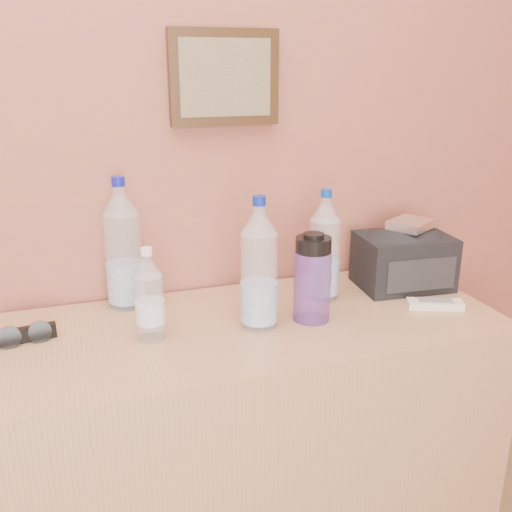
{
  "coord_description": "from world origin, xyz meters",
  "views": [
    {
      "loc": [
        0.06,
        0.43,
        1.43
      ],
      "look_at": [
        0.49,
        1.71,
        0.98
      ],
      "focal_mm": 40.0,
      "sensor_mm": 36.0,
      "label": 1
    }
  ],
  "objects_px": {
    "ac_remote": "(435,304)",
    "toiletry_bag": "(403,258)",
    "pet_large_b": "(123,251)",
    "nalgene_bottle": "(312,278)",
    "foil_packet": "(411,224)",
    "dresser": "(256,450)",
    "pet_large_c": "(324,251)",
    "sunglasses": "(25,335)",
    "pet_small": "(149,300)",
    "pet_large_d": "(259,270)"
  },
  "relations": [
    {
      "from": "pet_large_b",
      "to": "nalgene_bottle",
      "type": "height_order",
      "value": "pet_large_b"
    },
    {
      "from": "foil_packet",
      "to": "pet_large_d",
      "type": "bearing_deg",
      "value": -166.53
    },
    {
      "from": "dresser",
      "to": "nalgene_bottle",
      "type": "relative_size",
      "value": 5.48
    },
    {
      "from": "pet_large_c",
      "to": "foil_packet",
      "type": "height_order",
      "value": "pet_large_c"
    },
    {
      "from": "pet_large_b",
      "to": "foil_packet",
      "type": "height_order",
      "value": "pet_large_b"
    },
    {
      "from": "nalgene_bottle",
      "to": "toiletry_bag",
      "type": "bearing_deg",
      "value": 20.19
    },
    {
      "from": "foil_packet",
      "to": "pet_large_c",
      "type": "bearing_deg",
      "value": -179.44
    },
    {
      "from": "dresser",
      "to": "pet_large_c",
      "type": "xyz_separation_m",
      "value": [
        0.23,
        0.09,
        0.54
      ]
    },
    {
      "from": "pet_large_c",
      "to": "toiletry_bag",
      "type": "height_order",
      "value": "pet_large_c"
    },
    {
      "from": "pet_large_d",
      "to": "sunglasses",
      "type": "bearing_deg",
      "value": 170.8
    },
    {
      "from": "dresser",
      "to": "pet_small",
      "type": "distance_m",
      "value": 0.57
    },
    {
      "from": "ac_remote",
      "to": "foil_packet",
      "type": "relative_size",
      "value": 1.24
    },
    {
      "from": "pet_large_c",
      "to": "ac_remote",
      "type": "distance_m",
      "value": 0.34
    },
    {
      "from": "dresser",
      "to": "pet_large_b",
      "type": "relative_size",
      "value": 3.57
    },
    {
      "from": "pet_large_c",
      "to": "toiletry_bag",
      "type": "relative_size",
      "value": 1.19
    },
    {
      "from": "dresser",
      "to": "pet_large_d",
      "type": "distance_m",
      "value": 0.55
    },
    {
      "from": "toiletry_bag",
      "to": "foil_packet",
      "type": "xyz_separation_m",
      "value": [
        0.01,
        -0.0,
        0.1
      ]
    },
    {
      "from": "ac_remote",
      "to": "sunglasses",
      "type": "bearing_deg",
      "value": -165.33
    },
    {
      "from": "sunglasses",
      "to": "pet_large_d",
      "type": "bearing_deg",
      "value": -16.97
    },
    {
      "from": "pet_large_b",
      "to": "toiletry_bag",
      "type": "xyz_separation_m",
      "value": [
        0.8,
        -0.12,
        -0.07
      ]
    },
    {
      "from": "pet_small",
      "to": "sunglasses",
      "type": "distance_m",
      "value": 0.31
    },
    {
      "from": "sunglasses",
      "to": "dresser",
      "type": "bearing_deg",
      "value": -14.51
    },
    {
      "from": "toiletry_bag",
      "to": "foil_packet",
      "type": "height_order",
      "value": "foil_packet"
    },
    {
      "from": "pet_large_d",
      "to": "sunglasses",
      "type": "height_order",
      "value": "pet_large_d"
    },
    {
      "from": "toiletry_bag",
      "to": "ac_remote",
      "type": "bearing_deg",
      "value": -85.82
    },
    {
      "from": "dresser",
      "to": "foil_packet",
      "type": "relative_size",
      "value": 10.69
    },
    {
      "from": "pet_large_d",
      "to": "sunglasses",
      "type": "xyz_separation_m",
      "value": [
        -0.56,
        0.09,
        -0.13
      ]
    },
    {
      "from": "pet_large_c",
      "to": "pet_large_d",
      "type": "distance_m",
      "value": 0.26
    },
    {
      "from": "nalgene_bottle",
      "to": "foil_packet",
      "type": "bearing_deg",
      "value": 19.45
    },
    {
      "from": "dresser",
      "to": "pet_large_d",
      "type": "relative_size",
      "value": 3.8
    },
    {
      "from": "nalgene_bottle",
      "to": "dresser",
      "type": "bearing_deg",
      "value": 167.2
    },
    {
      "from": "pet_large_c",
      "to": "sunglasses",
      "type": "distance_m",
      "value": 0.81
    },
    {
      "from": "pet_large_b",
      "to": "foil_packet",
      "type": "xyz_separation_m",
      "value": [
        0.81,
        -0.12,
        0.03
      ]
    },
    {
      "from": "pet_large_d",
      "to": "pet_large_c",
      "type": "bearing_deg",
      "value": 27.09
    },
    {
      "from": "pet_small",
      "to": "sunglasses",
      "type": "height_order",
      "value": "pet_small"
    },
    {
      "from": "dresser",
      "to": "sunglasses",
      "type": "height_order",
      "value": "sunglasses"
    },
    {
      "from": "toiletry_bag",
      "to": "pet_large_c",
      "type": "bearing_deg",
      "value": -174.56
    },
    {
      "from": "dresser",
      "to": "pet_large_b",
      "type": "height_order",
      "value": "pet_large_b"
    },
    {
      "from": "pet_large_b",
      "to": "foil_packet",
      "type": "bearing_deg",
      "value": -8.09
    },
    {
      "from": "dresser",
      "to": "ac_remote",
      "type": "height_order",
      "value": "ac_remote"
    },
    {
      "from": "ac_remote",
      "to": "toiletry_bag",
      "type": "distance_m",
      "value": 0.19
    },
    {
      "from": "sunglasses",
      "to": "toiletry_bag",
      "type": "bearing_deg",
      "value": -6.09
    },
    {
      "from": "pet_small",
      "to": "ac_remote",
      "type": "height_order",
      "value": "pet_small"
    },
    {
      "from": "pet_small",
      "to": "toiletry_bag",
      "type": "distance_m",
      "value": 0.77
    },
    {
      "from": "pet_large_c",
      "to": "sunglasses",
      "type": "height_order",
      "value": "pet_large_c"
    },
    {
      "from": "pet_small",
      "to": "toiletry_bag",
      "type": "bearing_deg",
      "value": 8.02
    },
    {
      "from": "dresser",
      "to": "ac_remote",
      "type": "bearing_deg",
      "value": -8.59
    },
    {
      "from": "pet_large_d",
      "to": "ac_remote",
      "type": "distance_m",
      "value": 0.52
    },
    {
      "from": "pet_large_d",
      "to": "nalgene_bottle",
      "type": "relative_size",
      "value": 1.44
    },
    {
      "from": "toiletry_bag",
      "to": "sunglasses",
      "type": "bearing_deg",
      "value": -173.52
    }
  ]
}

